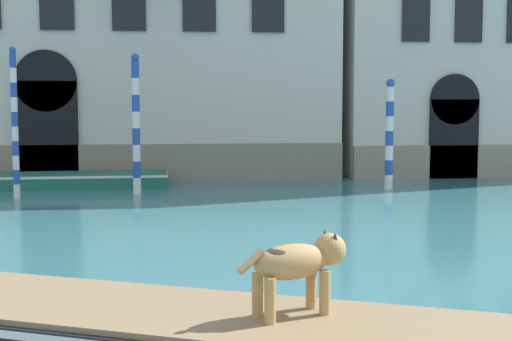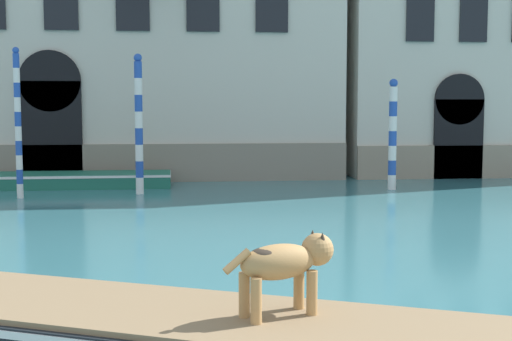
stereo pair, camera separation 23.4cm
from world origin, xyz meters
The scene contains 6 objects.
boat_foreground centered at (3.35, 6.35, 0.32)m, with size 7.61×4.77×0.60m.
dog_on_deck centered at (4.73, 5.94, 1.14)m, with size 1.19×0.67×0.83m.
boat_moored_near_palazzo centered at (0.48, 22.50, 0.25)m, with size 5.74×1.75×0.47m.
mooring_pole_0 centered at (2.43, 20.58, 2.12)m, with size 0.25×0.25×4.21m.
mooring_pole_1 centered at (10.34, 20.85, 1.77)m, with size 0.26×0.26×3.50m.
mooring_pole_2 centered at (-0.96, 19.97, 2.18)m, with size 0.19×0.19×4.33m.
Camera 1 is at (3.45, -1.05, 2.75)m, focal length 50.00 mm.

